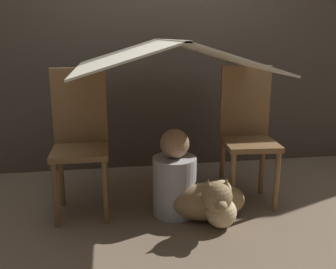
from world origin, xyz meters
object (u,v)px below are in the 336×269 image
object	(u,v)px
chair_left	(80,137)
person_front	(174,179)
chair_right	(247,130)
dog	(210,200)

from	to	relation	value
chair_left	person_front	size ratio (longest dim) A/B	1.64
chair_left	chair_right	bearing A→B (deg)	0.29
chair_left	person_front	world-z (taller)	chair_left
chair_left	chair_right	xyz separation A→B (m)	(1.16, -0.00, 0.00)
chair_left	dog	bearing A→B (deg)	-21.17
chair_left	chair_right	size ratio (longest dim) A/B	1.00
chair_left	person_front	distance (m)	0.69
chair_right	dog	distance (m)	0.60
chair_right	dog	bearing A→B (deg)	-133.41
chair_left	dog	distance (m)	0.95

